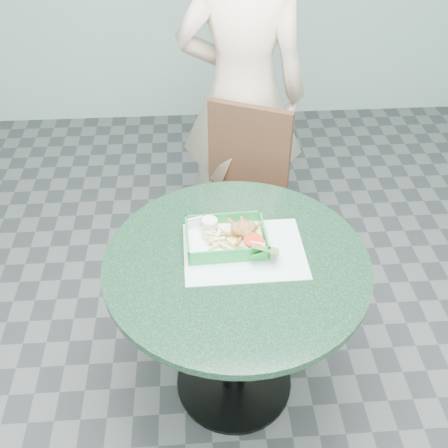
{
  "coord_description": "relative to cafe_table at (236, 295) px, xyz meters",
  "views": [
    {
      "loc": [
        -0.13,
        -1.34,
        2.07
      ],
      "look_at": [
        -0.04,
        0.1,
        0.85
      ],
      "focal_mm": 42.0,
      "sensor_mm": 36.0,
      "label": 1
    }
  ],
  "objects": [
    {
      "name": "garnish_cup",
      "position": [
        0.07,
        0.02,
        0.21
      ],
      "size": [
        0.12,
        0.12,
        0.05
      ],
      "rotation": [
        0.0,
        0.0,
        -0.22
      ],
      "color": "silver",
      "rests_on": "food_basket"
    },
    {
      "name": "sauce_ramekin",
      "position": [
        -0.09,
        0.15,
        0.22
      ],
      "size": [
        0.06,
        0.06,
        0.03
      ],
      "rotation": [
        0.0,
        0.0,
        0.06
      ],
      "color": "beige",
      "rests_on": "food_basket"
    },
    {
      "name": "crab_sandwich",
      "position": [
        0.03,
        0.09,
        0.22
      ],
      "size": [
        0.13,
        0.13,
        0.08
      ],
      "rotation": [
        0.0,
        0.0,
        -0.27
      ],
      "color": "#D9C25E",
      "rests_on": "food_basket"
    },
    {
      "name": "floor",
      "position": [
        0.0,
        0.0,
        -0.58
      ],
      "size": [
        4.0,
        5.0,
        0.02
      ],
      "primitive_type": "cube",
      "color": "#303335",
      "rests_on": "ground"
    },
    {
      "name": "food_basket",
      "position": [
        -0.03,
        0.09,
        0.19
      ],
      "size": [
        0.29,
        0.21,
        0.06
      ],
      "rotation": [
        0.0,
        0.0,
        0.04
      ],
      "color": "#198737",
      "rests_on": "placemat"
    },
    {
      "name": "cafe_table",
      "position": [
        0.0,
        0.0,
        0.0
      ],
      "size": [
        0.96,
        0.96,
        0.75
      ],
      "color": "black",
      "rests_on": "floor"
    },
    {
      "name": "diner_person",
      "position": [
        0.11,
        1.04,
        0.46
      ],
      "size": [
        0.82,
        0.61,
        2.07
      ],
      "primitive_type": "imported",
      "rotation": [
        0.0,
        0.0,
        2.99
      ],
      "color": "beige",
      "rests_on": "floor"
    },
    {
      "name": "dining_chair",
      "position": [
        0.13,
        0.74,
        -0.05
      ],
      "size": [
        0.42,
        0.42,
        0.93
      ],
      "rotation": [
        0.0,
        0.0,
        -0.42
      ],
      "color": "#4E2E18",
      "rests_on": "floor"
    },
    {
      "name": "placemat",
      "position": [
        0.03,
        0.04,
        0.17
      ],
      "size": [
        0.44,
        0.33,
        0.0
      ],
      "primitive_type": "cube",
      "rotation": [
        0.0,
        0.0,
        0.02
      ],
      "color": "silver",
      "rests_on": "cafe_table"
    },
    {
      "name": "fries_pile",
      "position": [
        -0.08,
        0.09,
        0.21
      ],
      "size": [
        0.13,
        0.13,
        0.04
      ],
      "primitive_type": null,
      "rotation": [
        0.0,
        0.0,
        -0.28
      ],
      "color": "#EEDF91",
      "rests_on": "food_basket"
    }
  ]
}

